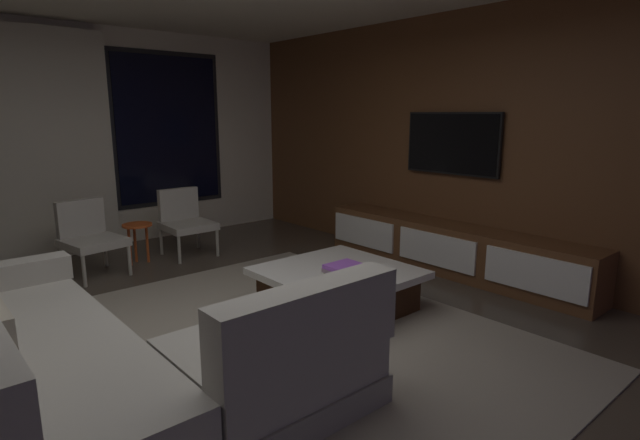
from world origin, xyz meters
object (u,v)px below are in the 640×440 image
object	(u,v)px
mounted_tv	(452,143)
accent_chair_near_window	(185,218)
book_stack_on_coffee_table	(342,269)
side_stool	(137,231)
coffee_table	(338,289)
media_console	(452,250)
sectional_couch	(103,364)
accent_chair_by_curtain	(89,234)

from	to	relation	value
mounted_tv	accent_chair_near_window	bearing A→B (deg)	130.00
book_stack_on_coffee_table	side_stool	xyz separation A→B (m)	(-0.71, 2.58, -0.03)
coffee_table	media_console	world-z (taller)	media_console
media_console	sectional_couch	bearing A→B (deg)	-176.99
accent_chair_by_curtain	side_stool	bearing A→B (deg)	5.77
sectional_couch	coffee_table	size ratio (longest dim) A/B	2.16
coffee_table	media_console	size ratio (longest dim) A/B	0.37
media_console	mounted_tv	distance (m)	1.13
media_console	side_stool	bearing A→B (deg)	133.38
media_console	mounted_tv	bearing A→B (deg)	47.55
side_stool	media_console	size ratio (longest dim) A/B	0.15
book_stack_on_coffee_table	mounted_tv	xyz separation A→B (m)	(1.84, 0.26, 0.94)
sectional_couch	book_stack_on_coffee_table	xyz separation A→B (m)	(1.96, 0.12, 0.12)
book_stack_on_coffee_table	accent_chair_by_curtain	world-z (taller)	accent_chair_by_curtain
side_stool	mounted_tv	distance (m)	3.58
book_stack_on_coffee_table	accent_chair_near_window	xyz separation A→B (m)	(-0.12, 2.60, 0.03)
side_stool	mounted_tv	xyz separation A→B (m)	(2.55, -2.31, 0.98)
accent_chair_near_window	side_stool	bearing A→B (deg)	-177.18
coffee_table	accent_chair_by_curtain	distance (m)	2.74
coffee_table	accent_chair_by_curtain	bearing A→B (deg)	118.28
sectional_couch	side_stool	size ratio (longest dim) A/B	5.43
side_stool	sectional_couch	bearing A→B (deg)	-114.85
accent_chair_by_curtain	sectional_couch	bearing A→B (deg)	-105.36
mounted_tv	sectional_couch	bearing A→B (deg)	-174.17
media_console	mounted_tv	xyz separation A→B (m)	(0.18, 0.20, 1.10)
book_stack_on_coffee_table	mounted_tv	distance (m)	2.08
accent_chair_near_window	side_stool	xyz separation A→B (m)	(-0.59, -0.03, -0.06)
accent_chair_by_curtain	mounted_tv	distance (m)	3.92
sectional_couch	accent_chair_near_window	size ratio (longest dim) A/B	3.21
sectional_couch	coffee_table	world-z (taller)	sectional_couch
coffee_table	side_stool	size ratio (longest dim) A/B	2.52
side_stool	accent_chair_by_curtain	bearing A→B (deg)	-174.23
book_stack_on_coffee_table	media_console	xyz separation A→B (m)	(1.66, 0.07, -0.16)
accent_chair_near_window	accent_chair_by_curtain	distance (m)	1.11
accent_chair_near_window	side_stool	size ratio (longest dim) A/B	1.70
coffee_table	book_stack_on_coffee_table	bearing A→B (deg)	-116.24
coffee_table	book_stack_on_coffee_table	distance (m)	0.26
coffee_table	sectional_couch	bearing A→B (deg)	-173.19
coffee_table	accent_chair_near_window	xyz separation A→B (m)	(-0.18, 2.49, 0.25)
coffee_table	side_stool	distance (m)	2.58
side_stool	mounted_tv	size ratio (longest dim) A/B	0.41
accent_chair_near_window	accent_chair_by_curtain	bearing A→B (deg)	-175.79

